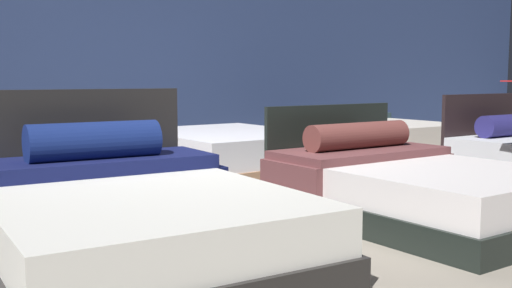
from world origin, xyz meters
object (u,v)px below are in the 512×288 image
Objects in this scene: bed_1 at (127,220)px; bed_7 at (369,138)px; bed_6 at (228,152)px; bed_2 at (411,187)px; bed_5 at (29,168)px.

bed_1 reaches higher than bed_7.
bed_1 is at bearing -132.49° from bed_6.
bed_1 reaches higher than bed_6.
bed_1 is 5.19m from bed_7.
bed_2 reaches higher than bed_5.
bed_2 is at bearing -129.88° from bed_7.
bed_1 reaches higher than bed_5.
bed_5 is (-2.18, 2.66, -0.01)m from bed_2.
bed_6 is at bearing 1.60° from bed_5.
bed_5 is 0.95× the size of bed_7.
bed_1 is at bearing -149.81° from bed_7.
bed_7 is (2.24, 0.12, 0.02)m from bed_6.
bed_2 is 3.44m from bed_5.
bed_1 is 1.06× the size of bed_5.
bed_6 is at bearing 88.43° from bed_2.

